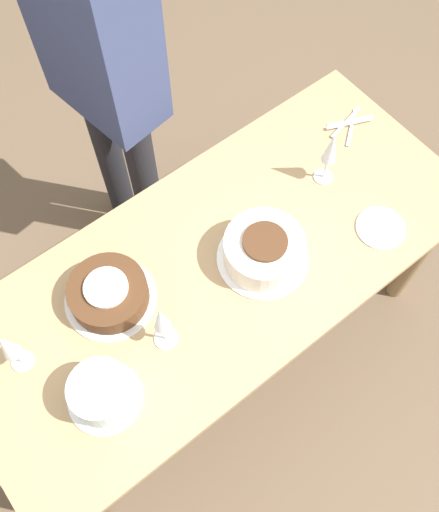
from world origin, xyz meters
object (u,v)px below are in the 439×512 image
at_px(cake_center_white, 264,251).
at_px(person_cutting, 100,59).
at_px(wine_glass_extra, 331,150).
at_px(wine_glass_far, 7,347).
at_px(cake_front_chocolate, 109,294).
at_px(wine_glass_near, 162,321).
at_px(cake_back_decorated, 102,393).

xyz_separation_m(cake_center_white, person_cutting, (0.04, -0.78, 0.19)).
height_order(wine_glass_extra, person_cutting, person_cutting).
distance_m(wine_glass_far, person_cutting, 0.94).
bearing_deg(cake_front_chocolate, person_cutting, -123.72).
relative_size(wine_glass_near, person_cutting, 0.13).
xyz_separation_m(cake_back_decorated, wine_glass_far, (0.13, -0.23, 0.08)).
height_order(wine_glass_near, wine_glass_extra, wine_glass_extra).
bearing_deg(wine_glass_extra, cake_back_decorated, 9.99).
height_order(wine_glass_far, wine_glass_extra, wine_glass_extra).
distance_m(cake_back_decorated, wine_glass_far, 0.27).
xyz_separation_m(cake_center_white, cake_back_decorated, (0.61, 0.06, 0.00)).
distance_m(cake_center_white, wine_glass_near, 0.40).
xyz_separation_m(cake_front_chocolate, person_cutting, (-0.40, -0.60, 0.20)).
bearing_deg(wine_glass_near, person_cutting, -113.17).
distance_m(cake_center_white, wine_glass_far, 0.77).
distance_m(cake_back_decorated, wine_glass_near, 0.25).
distance_m(cake_center_white, person_cutting, 0.80).
bearing_deg(person_cutting, wine_glass_near, -31.56).
xyz_separation_m(cake_front_chocolate, wine_glass_near, (-0.06, 0.20, 0.11)).
xyz_separation_m(cake_center_white, cake_front_chocolate, (0.44, -0.18, -0.01)).
xyz_separation_m(cake_front_chocolate, cake_back_decorated, (0.17, 0.24, 0.02)).
bearing_deg(cake_front_chocolate, cake_center_white, 158.38).
bearing_deg(cake_front_chocolate, wine_glass_far, 1.55).
relative_size(cake_center_white, wine_glass_near, 1.29).
distance_m(cake_front_chocolate, wine_glass_far, 0.31).
bearing_deg(cake_back_decorated, wine_glass_near, -171.11).
relative_size(cake_front_chocolate, wine_glass_far, 1.35).
bearing_deg(cake_center_white, cake_back_decorated, 5.86).
distance_m(cake_front_chocolate, person_cutting, 0.75).
xyz_separation_m(cake_center_white, wine_glass_far, (0.74, -0.17, 0.08)).
xyz_separation_m(wine_glass_extra, person_cutting, (0.39, -0.67, 0.10)).
relative_size(cake_front_chocolate, wine_glass_extra, 1.22).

